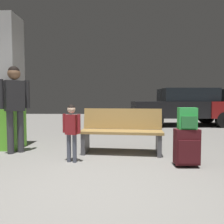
{
  "coord_description": "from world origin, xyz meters",
  "views": [
    {
      "loc": [
        0.34,
        -2.5,
        1.08
      ],
      "look_at": [
        0.22,
        1.3,
        0.85
      ],
      "focal_mm": 34.4,
      "sensor_mm": 36.0,
      "label": 1
    }
  ],
  "objects_px": {
    "adult": "(15,100)",
    "parked_car_near": "(183,106)",
    "bench": "(122,131)",
    "structural_pillar": "(7,84)",
    "backpack_bright": "(187,119)",
    "child": "(71,127)",
    "suitcase": "(187,147)"
  },
  "relations": [
    {
      "from": "structural_pillar",
      "to": "adult",
      "type": "relative_size",
      "value": 1.65
    },
    {
      "from": "backpack_bright",
      "to": "parked_car_near",
      "type": "bearing_deg",
      "value": 73.97
    },
    {
      "from": "adult",
      "to": "structural_pillar",
      "type": "bearing_deg",
      "value": 132.57
    },
    {
      "from": "suitcase",
      "to": "backpack_bright",
      "type": "distance_m",
      "value": 0.45
    },
    {
      "from": "adult",
      "to": "backpack_bright",
      "type": "bearing_deg",
      "value": -14.07
    },
    {
      "from": "adult",
      "to": "suitcase",
      "type": "bearing_deg",
      "value": -14.06
    },
    {
      "from": "parked_car_near",
      "to": "backpack_bright",
      "type": "bearing_deg",
      "value": -106.03
    },
    {
      "from": "child",
      "to": "backpack_bright",
      "type": "bearing_deg",
      "value": -5.92
    },
    {
      "from": "child",
      "to": "adult",
      "type": "relative_size",
      "value": 0.57
    },
    {
      "from": "backpack_bright",
      "to": "structural_pillar",
      "type": "bearing_deg",
      "value": 161.47
    },
    {
      "from": "bench",
      "to": "structural_pillar",
      "type": "bearing_deg",
      "value": 172.1
    },
    {
      "from": "backpack_bright",
      "to": "adult",
      "type": "height_order",
      "value": "adult"
    },
    {
      "from": "bench",
      "to": "child",
      "type": "height_order",
      "value": "child"
    },
    {
      "from": "structural_pillar",
      "to": "backpack_bright",
      "type": "height_order",
      "value": "structural_pillar"
    },
    {
      "from": "bench",
      "to": "adult",
      "type": "relative_size",
      "value": 0.95
    },
    {
      "from": "child",
      "to": "adult",
      "type": "xyz_separation_m",
      "value": [
        -1.26,
        0.59,
        0.46
      ]
    },
    {
      "from": "parked_car_near",
      "to": "adult",
      "type": "bearing_deg",
      "value": -135.02
    },
    {
      "from": "backpack_bright",
      "to": "adult",
      "type": "xyz_separation_m",
      "value": [
        -3.15,
        0.79,
        0.3
      ]
    },
    {
      "from": "parked_car_near",
      "to": "suitcase",
      "type": "bearing_deg",
      "value": -106.03
    },
    {
      "from": "backpack_bright",
      "to": "child",
      "type": "bearing_deg",
      "value": 174.08
    },
    {
      "from": "bench",
      "to": "adult",
      "type": "distance_m",
      "value": 2.21
    },
    {
      "from": "structural_pillar",
      "to": "child",
      "type": "xyz_separation_m",
      "value": [
        1.62,
        -0.98,
        -0.8
      ]
    },
    {
      "from": "adult",
      "to": "parked_car_near",
      "type": "xyz_separation_m",
      "value": [
        4.73,
        4.73,
        -0.26
      ]
    },
    {
      "from": "backpack_bright",
      "to": "parked_car_near",
      "type": "distance_m",
      "value": 5.74
    },
    {
      "from": "backpack_bright",
      "to": "adult",
      "type": "relative_size",
      "value": 0.2
    },
    {
      "from": "adult",
      "to": "child",
      "type": "bearing_deg",
      "value": -25.18
    },
    {
      "from": "child",
      "to": "parked_car_near",
      "type": "bearing_deg",
      "value": 56.89
    },
    {
      "from": "bench",
      "to": "suitcase",
      "type": "height_order",
      "value": "bench"
    },
    {
      "from": "suitcase",
      "to": "adult",
      "type": "height_order",
      "value": "adult"
    },
    {
      "from": "parked_car_near",
      "to": "child",
      "type": "bearing_deg",
      "value": -123.11
    },
    {
      "from": "adult",
      "to": "parked_car_near",
      "type": "distance_m",
      "value": 6.7
    },
    {
      "from": "backpack_bright",
      "to": "child",
      "type": "xyz_separation_m",
      "value": [
        -1.89,
        0.2,
        -0.16
      ]
    }
  ]
}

